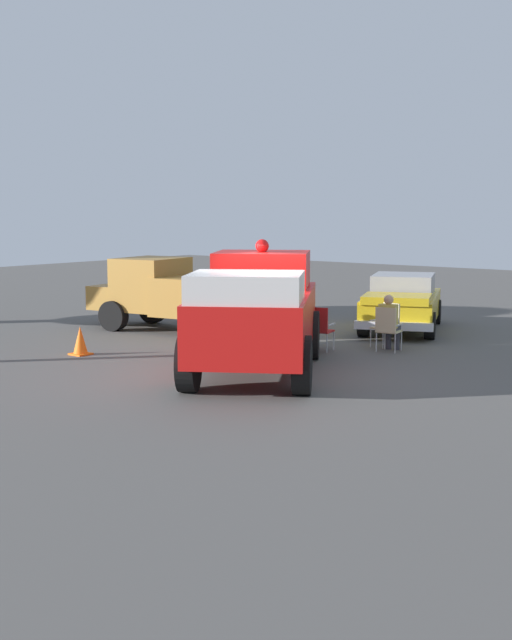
# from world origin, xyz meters

# --- Properties ---
(ground_plane) EXTENTS (60.00, 60.00, 0.00)m
(ground_plane) POSITION_xyz_m (0.00, 0.00, 0.00)
(ground_plane) COLOR #514F4C
(vintage_fire_truck) EXTENTS (5.01, 6.19, 2.59)m
(vintage_fire_truck) POSITION_xyz_m (-0.65, 0.61, 1.20)
(vintage_fire_truck) COLOR black
(vintage_fire_truck) RESTS_ON ground
(classic_hot_rod) EXTENTS (3.44, 4.74, 1.46)m
(classic_hot_rod) POSITION_xyz_m (-1.19, 7.45, 0.75)
(classic_hot_rod) COLOR black
(classic_hot_rod) RESTS_ON ground
(parked_pickup) EXTENTS (5.04, 2.67, 1.90)m
(parked_pickup) POSITION_xyz_m (-5.76, 3.70, 0.99)
(parked_pickup) COLOR black
(parked_pickup) RESTS_ON ground
(lawn_chair_near_truck) EXTENTS (0.59, 0.58, 1.02)m
(lawn_chair_near_truck) POSITION_xyz_m (0.22, 4.21, 0.59)
(lawn_chair_near_truck) COLOR #B7BABF
(lawn_chair_near_truck) RESTS_ON ground
(lawn_chair_by_car) EXTENTS (0.59, 0.59, 1.02)m
(lawn_chair_by_car) POSITION_xyz_m (-0.13, 4.85, 0.59)
(lawn_chair_by_car) COLOR #B7BABF
(lawn_chair_by_car) RESTS_ON ground
(lawn_chair_spare) EXTENTS (0.60, 0.60, 1.02)m
(lawn_chair_spare) POSITION_xyz_m (-0.99, 3.28, 0.59)
(lawn_chair_spare) COLOR #B7BABF
(lawn_chair_spare) RESTS_ON ground
(spectator_seated) EXTENTS (0.47, 0.59, 1.29)m
(spectator_seated) POSITION_xyz_m (0.20, 4.34, 0.70)
(spectator_seated) COLOR #383842
(spectator_seated) RESTS_ON ground
(spectator_standing) EXTENTS (0.65, 0.35, 1.68)m
(spectator_standing) POSITION_xyz_m (-3.08, 2.76, 0.96)
(spectator_standing) COLOR #2D334C
(spectator_standing) RESTS_ON ground
(traffic_cone) EXTENTS (0.40, 0.40, 0.64)m
(traffic_cone) POSITION_xyz_m (-4.90, -0.34, 0.31)
(traffic_cone) COLOR orange
(traffic_cone) RESTS_ON ground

